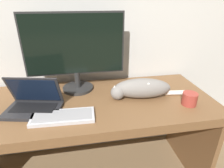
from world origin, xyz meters
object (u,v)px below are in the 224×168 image
Objects in this scene: monitor at (75,50)px; cat at (141,88)px; laptop at (34,104)px; coffee_mug at (190,99)px; external_keyboard at (64,117)px.

monitor reaches higher than cat.
laptop is 3.79× the size of coffee_mug.
external_keyboard is 0.79m from coffee_mug.
coffee_mug is at bearing -20.26° from cat.
coffee_mug is (0.97, -0.11, -0.00)m from laptop.
external_keyboard is at bearing -178.92° from coffee_mug.
laptop is 0.22m from external_keyboard.
cat is (0.69, 0.04, 0.03)m from laptop.
external_keyboard is 0.54m from cat.
external_keyboard is 0.67× the size of cat.
monitor is 0.48m from external_keyboard.
laptop reaches higher than cat.
monitor reaches higher than laptop.
laptop is at bearing -169.19° from cat.
monitor is 1.28× the size of cat.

